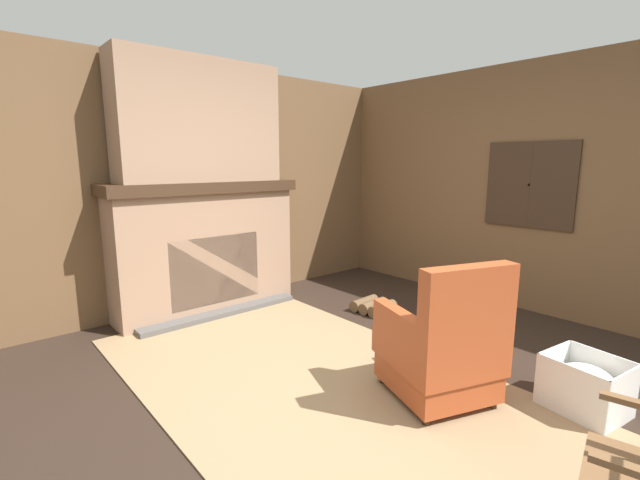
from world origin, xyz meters
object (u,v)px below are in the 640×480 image
Objects in this scene: laundry_basket at (585,384)px; storage_case at (244,174)px; armchair at (442,349)px; oil_lamp_vase at (156,174)px; firewood_stack at (373,306)px.

storage_case is (-3.37, -0.40, 1.25)m from laundry_basket.
armchair is 0.90m from laundry_basket.
oil_lamp_vase is 0.97m from storage_case.
laundry_basket is at bearing -9.69° from firewood_stack.
oil_lamp_vase reaches higher than armchair.
oil_lamp_vase is at bearing -157.84° from laundry_basket.
armchair is at bearing -33.18° from firewood_stack.
armchair reaches higher than firewood_stack.
storage_case is (0.00, 0.97, -0.01)m from oil_lamp_vase.
firewood_stack is 2.55m from oil_lamp_vase.
firewood_stack is 2.14m from laundry_basket.
armchair is 3.61× the size of storage_case.
storage_case is (-1.26, -0.76, 1.37)m from firewood_stack.
laundry_basket is at bearing 22.16° from oil_lamp_vase.
storage_case reaches higher than laundry_basket.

